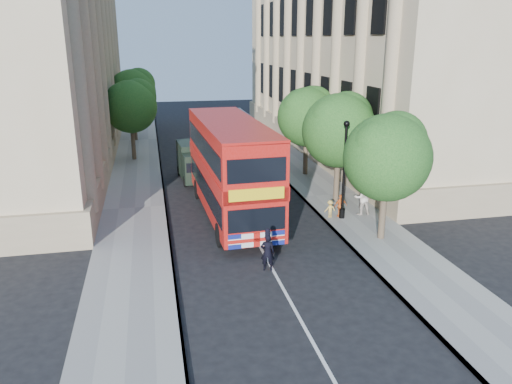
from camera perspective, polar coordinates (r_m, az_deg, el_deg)
ground at (r=20.15m, az=2.60°, el=-10.06°), size 120.00×120.00×0.00m
pavement_right at (r=30.61m, az=8.33°, el=-0.40°), size 3.50×80.00×0.12m
pavement_left at (r=28.83m, az=-13.67°, el=-1.84°), size 3.50×80.00×0.12m
building_right at (r=45.23m, az=12.51°, el=16.53°), size 12.00×38.00×18.00m
building_left at (r=42.32m, az=-25.55°, el=15.30°), size 12.00×38.00×18.00m
tree_right_near at (r=23.41m, az=14.85°, el=4.35°), size 4.00×4.00×6.08m
tree_right_mid at (r=28.74m, az=9.55°, el=7.40°), size 4.20×4.20×6.37m
tree_right_far at (r=34.34m, az=5.88°, el=8.89°), size 4.00×4.00×6.15m
tree_left_far at (r=39.65m, az=-14.11°, el=9.77°), size 4.00×4.00×6.30m
tree_left_back at (r=47.58m, az=-13.88°, el=11.26°), size 4.20×4.20×6.65m
lamp_post at (r=26.09m, az=10.02°, el=2.03°), size 0.32×0.32×5.16m
double_decker_bus at (r=26.14m, az=-2.89°, el=2.95°), size 3.33×11.05×5.06m
box_van at (r=33.73m, az=-7.13°, el=3.33°), size 2.05×4.45×2.48m
police_constable at (r=20.63m, az=1.33°, el=-6.92°), size 0.66×0.52×1.59m
woman_pedestrian at (r=27.23m, az=12.02°, el=-0.62°), size 0.95×0.75×1.89m
child_a at (r=26.75m, az=9.64°, el=-1.56°), size 0.74×0.35×1.22m
child_b at (r=26.62m, az=8.45°, el=-1.92°), size 0.64×0.41×0.94m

